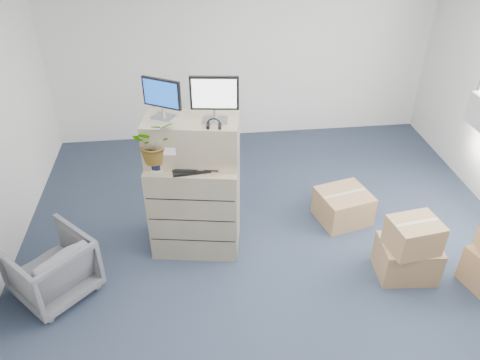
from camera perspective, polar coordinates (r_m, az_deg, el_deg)
The scene contains 16 objects.
ground at distance 5.27m, azimuth 4.97°, elevation -12.42°, with size 7.00×7.00×0.00m, color #253343.
wall_back at distance 7.50m, azimuth 0.32°, elevation 15.26°, with size 6.00×0.02×2.80m, color silver.
filing_cabinet_lower at distance 5.38m, azimuth -5.46°, elevation -3.10°, with size 0.99×0.60×1.15m, color #9D8B6C.
filing_cabinet_upper at distance 4.98m, azimuth -5.88°, elevation 4.86°, with size 0.99×0.49×0.49m, color #9D8B6C.
monitor_left at distance 4.83m, azimuth -9.52°, elevation 10.04°, with size 0.38×0.25×0.42m.
monitor_right at distance 4.69m, azimuth -3.13°, elevation 10.11°, with size 0.48×0.22×0.48m.
headphones at distance 4.65m, azimuth -3.20°, elevation 6.77°, with size 0.14×0.14×0.02m, color black.
keyboard at distance 4.93m, azimuth -5.31°, elevation 1.45°, with size 0.52×0.21×0.03m, color black.
mouse at distance 4.90m, azimuth -1.93°, elevation 1.40°, with size 0.10×0.07×0.04m, color silver.
water_bottle at distance 4.98m, azimuth -4.52°, elevation 3.77°, with size 0.09×0.09×0.31m, color gray.
phone_dock at distance 5.08m, azimuth -6.40°, elevation 2.86°, with size 0.07×0.06×0.13m.
external_drive at distance 5.08m, azimuth -2.41°, elevation 2.90°, with size 0.23×0.17×0.07m, color black.
tissue_box at distance 5.03m, azimuth -2.09°, elevation 3.64°, with size 0.26×0.13×0.10m, color #3F98D7.
potted_plant at distance 4.89m, azimuth -10.32°, elevation 4.10°, with size 0.54×0.58×0.47m.
office_chair at distance 5.28m, azimuth -22.08°, elevation -9.58°, with size 0.74×0.69×0.76m, color #57575B.
cardboard_boxes at distance 5.66m, azimuth 21.32°, elevation -6.98°, with size 2.03×1.97×0.79m.
Camera 1 is at (-0.86, -3.55, 3.80)m, focal length 35.00 mm.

